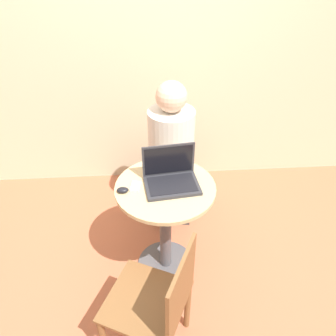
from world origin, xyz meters
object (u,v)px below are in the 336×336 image
(cell_phone, at_px, (136,187))
(person_seated, at_px, (171,164))
(laptop, at_px, (171,177))
(chair_empty, at_px, (157,304))

(cell_phone, xyz_separation_m, person_seated, (0.26, 0.57, -0.25))
(laptop, xyz_separation_m, cell_phone, (-0.21, -0.03, -0.04))
(laptop, xyz_separation_m, chair_empty, (-0.11, -0.61, -0.36))
(cell_phone, relative_size, chair_empty, 0.11)
(laptop, relative_size, chair_empty, 0.41)
(cell_phone, bearing_deg, laptop, 8.10)
(laptop, height_order, chair_empty, laptop)
(laptop, height_order, person_seated, person_seated)
(person_seated, bearing_deg, chair_empty, -97.90)
(person_seated, bearing_deg, cell_phone, -114.39)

